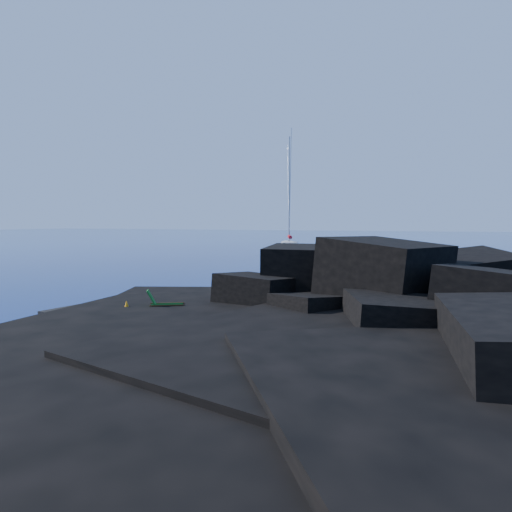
% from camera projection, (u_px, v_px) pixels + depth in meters
% --- Properties ---
extents(ground, '(400.00, 400.00, 0.00)m').
position_uv_depth(ground, '(74.00, 312.00, 23.17)').
color(ground, '#04093D').
rests_on(ground, ground).
extents(headland, '(24.00, 24.00, 3.60)m').
position_uv_depth(headland, '(367.00, 323.00, 20.61)').
color(headland, black).
rests_on(headland, ground).
extents(beach, '(9.08, 6.86, 0.70)m').
position_uv_depth(beach, '(161.00, 317.00, 21.79)').
color(beach, black).
rests_on(beach, ground).
extents(surf_foam, '(10.00, 8.00, 0.06)m').
position_uv_depth(surf_foam, '(220.00, 303.00, 25.69)').
color(surf_foam, white).
rests_on(surf_foam, ground).
extents(sailboat, '(7.91, 13.77, 14.37)m').
position_uv_depth(sailboat, '(289.00, 256.00, 59.65)').
color(sailboat, white).
rests_on(sailboat, ground).
extents(deck_chair, '(1.61, 1.35, 1.03)m').
position_uv_depth(deck_chair, '(167.00, 300.00, 21.20)').
color(deck_chair, '#176920').
rests_on(deck_chair, beach).
extents(towel, '(1.93, 1.29, 0.05)m').
position_uv_depth(towel, '(127.00, 308.00, 21.94)').
color(towel, silver).
rests_on(towel, beach).
extents(sunbather, '(1.71, 0.84, 0.22)m').
position_uv_depth(sunbather, '(127.00, 305.00, 21.93)').
color(sunbather, tan).
rests_on(sunbather, towel).
extents(marker_cone, '(0.42, 0.42, 0.53)m').
position_uv_depth(marker_cone, '(127.00, 307.00, 20.87)').
color(marker_cone, orange).
rests_on(marker_cone, beach).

